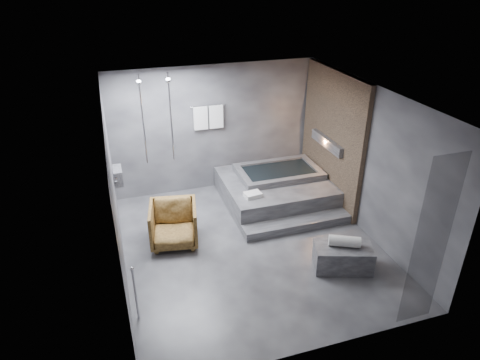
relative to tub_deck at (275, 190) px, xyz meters
name	(u,v)px	position (x,y,z in m)	size (l,w,h in m)	color
room	(269,152)	(-0.65, -1.21, 1.48)	(5.00, 5.04, 2.82)	#2B2B2D
tub_deck	(275,190)	(0.00, 0.00, 0.00)	(2.20, 2.00, 0.50)	#303032
tub_step	(297,224)	(0.00, -1.18, -0.16)	(2.20, 0.36, 0.18)	#303032
concrete_bench	(343,257)	(0.23, -2.51, -0.04)	(0.95, 0.52, 0.43)	#323235
driftwood_chair	(174,224)	(-2.36, -0.92, 0.14)	(0.84, 0.87, 0.79)	#3F290F
rolled_towel	(345,241)	(0.23, -2.49, 0.27)	(0.19, 0.19, 0.52)	silver
deck_towel	(253,195)	(-0.71, -0.56, 0.29)	(0.32, 0.24, 0.09)	silver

